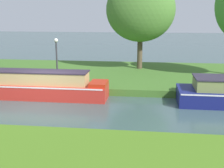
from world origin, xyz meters
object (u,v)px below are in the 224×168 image
(willow_tree_centre, at_px, (141,10))
(lamp_post, at_px, (57,55))
(mooring_post_near, at_px, (5,78))
(red_barge, at_px, (17,85))
(navy_narrowboat, at_px, (219,93))

(willow_tree_centre, bearing_deg, lamp_post, -133.78)
(lamp_post, bearing_deg, mooring_post_near, -166.57)
(willow_tree_centre, height_order, mooring_post_near, willow_tree_centre)
(red_barge, xyz_separation_m, lamp_post, (1.71, 2.09, 1.47))
(navy_narrowboat, distance_m, lamp_post, 9.62)
(red_barge, distance_m, mooring_post_near, 1.92)
(lamp_post, distance_m, mooring_post_near, 3.44)
(mooring_post_near, bearing_deg, willow_tree_centre, 36.23)
(willow_tree_centre, bearing_deg, mooring_post_near, -143.77)
(willow_tree_centre, distance_m, lamp_post, 7.55)
(mooring_post_near, bearing_deg, red_barge, -45.03)
(red_barge, height_order, mooring_post_near, red_barge)
(mooring_post_near, bearing_deg, navy_narrowboat, -6.28)
(red_barge, relative_size, willow_tree_centre, 1.56)
(red_barge, xyz_separation_m, mooring_post_near, (-1.35, 1.36, 0.10))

